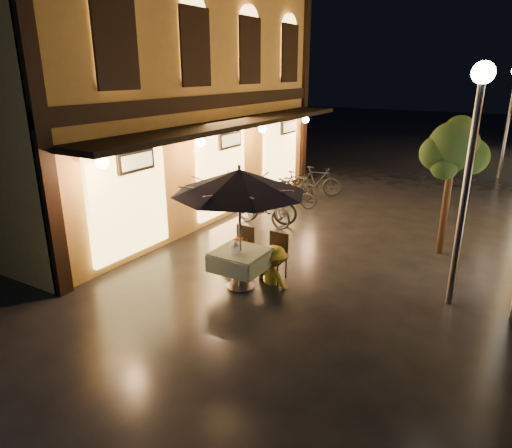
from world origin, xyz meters
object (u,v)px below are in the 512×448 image
Objects in this scene: table_lantern at (235,247)px; person_orange at (238,238)px; streetlamp_near at (472,145)px; cafe_table at (240,260)px; bicycle_0 at (263,209)px; patio_umbrella at (239,182)px; person_yellow at (275,247)px.

table_lantern is 0.16× the size of person_orange.
streetlamp_near is at bearing 174.30° from person_orange.
cafe_table is 0.57× the size of bicycle_0.
cafe_table is 3.96× the size of table_lantern.
patio_umbrella reaches higher than person_orange.
cafe_table is 3.84m from bicycle_0.
streetlamp_near is at bearing 23.48° from table_lantern.
person_orange is at bearing -167.95° from streetlamp_near.
person_yellow is 0.87× the size of bicycle_0.
table_lantern reaches higher than cafe_table.
patio_umbrella is at bearing -151.89° from bicycle_0.
streetlamp_near is 4.00m from patio_umbrella.
cafe_table is (-3.66, -1.41, -2.33)m from streetlamp_near.
table_lantern reaches higher than bicycle_0.
person_orange reaches higher than bicycle_0.
bicycle_0 is (-1.51, 3.53, -0.13)m from cafe_table.
table_lantern is 0.14× the size of bicycle_0.
table_lantern is 0.87m from person_yellow.
patio_umbrella is at bearing -158.88° from streetlamp_near.
patio_umbrella is 1.24m from table_lantern.
person_yellow is at bearing -164.84° from streetlamp_near.
patio_umbrella is (-0.00, -0.00, 1.56)m from cafe_table.
person_orange is 0.86m from person_yellow.
bicycle_0 is at bearing -40.14° from person_yellow.
patio_umbrella reaches higher than person_yellow.
patio_umbrella is 10.15× the size of table_lantern.
bicycle_0 is (-1.51, 3.53, -1.69)m from patio_umbrella.
bicycle_0 is (-1.11, 2.99, -0.34)m from person_orange.
person_orange is at bearing 126.03° from cafe_table.
person_yellow is (0.86, -0.00, -0.03)m from person_orange.
cafe_table is 0.62× the size of person_orange.
person_orange is 3.20m from bicycle_0.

